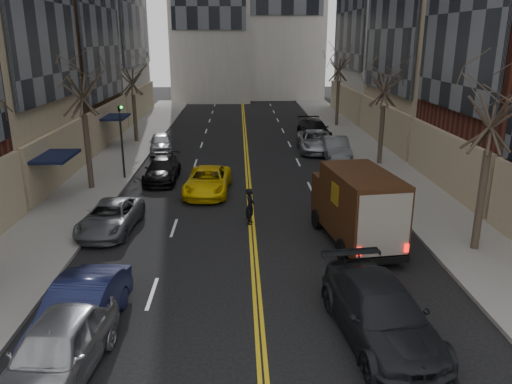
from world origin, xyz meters
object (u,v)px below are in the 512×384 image
at_px(ups_truck, 356,207).
at_px(taxi, 208,181).
at_px(pedestrian, 250,206).
at_px(observer_sedan, 381,313).

xyz_separation_m(ups_truck, taxi, (-6.46, 7.14, -0.90)).
bearing_deg(ups_truck, pedestrian, 142.89).
height_order(observer_sedan, taxi, observer_sedan).
relative_size(ups_truck, observer_sedan, 1.03).
height_order(observer_sedan, pedestrian, pedestrian).
relative_size(ups_truck, pedestrian, 3.54).
height_order(ups_truck, taxi, ups_truck).
bearing_deg(observer_sedan, taxi, 105.16).
distance_m(observer_sedan, pedestrian, 9.85).
bearing_deg(taxi, ups_truck, -44.38).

